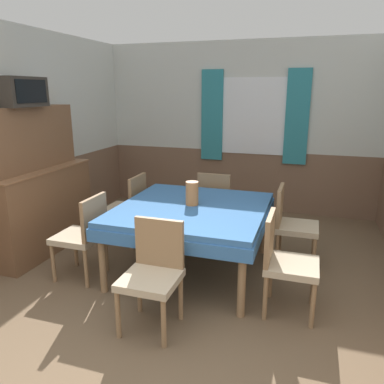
# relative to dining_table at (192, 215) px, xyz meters

# --- Properties ---
(wall_back) EXTENTS (4.63, 0.10, 2.60)m
(wall_back) POSITION_rel_dining_table_xyz_m (0.02, 2.34, 0.69)
(wall_back) COLOR silver
(wall_back) RESTS_ON ground_plane
(wall_left) EXTENTS (0.05, 4.69, 2.60)m
(wall_left) POSITION_rel_dining_table_xyz_m (-2.14, 0.17, 0.68)
(wall_left) COLOR silver
(wall_left) RESTS_ON ground_plane
(dining_table) EXTENTS (1.52, 1.57, 0.72)m
(dining_table) POSITION_rel_dining_table_xyz_m (0.00, 0.00, 0.00)
(dining_table) COLOR #386BA8
(dining_table) RESTS_ON ground_plane
(chair_head_window) EXTENTS (0.44, 0.44, 0.87)m
(chair_head_window) POSITION_rel_dining_table_xyz_m (0.00, 1.01, -0.14)
(chair_head_window) COLOR #93704C
(chair_head_window) RESTS_ON ground_plane
(chair_right_far) EXTENTS (0.44, 0.44, 0.87)m
(chair_right_far) POSITION_rel_dining_table_xyz_m (0.99, 0.49, -0.14)
(chair_right_far) COLOR #93704C
(chair_right_far) RESTS_ON ground_plane
(chair_right_near) EXTENTS (0.44, 0.44, 0.87)m
(chair_right_near) POSITION_rel_dining_table_xyz_m (0.99, -0.49, -0.14)
(chair_right_near) COLOR #93704C
(chair_right_near) RESTS_ON ground_plane
(chair_head_near) EXTENTS (0.44, 0.44, 0.87)m
(chair_head_near) POSITION_rel_dining_table_xyz_m (0.00, -1.01, -0.14)
(chair_head_near) COLOR #93704C
(chair_head_near) RESTS_ON ground_plane
(chair_left_near) EXTENTS (0.44, 0.44, 0.87)m
(chair_left_near) POSITION_rel_dining_table_xyz_m (-0.99, -0.49, -0.14)
(chair_left_near) COLOR #93704C
(chair_left_near) RESTS_ON ground_plane
(chair_left_far) EXTENTS (0.44, 0.44, 0.87)m
(chair_left_far) POSITION_rel_dining_table_xyz_m (-0.99, 0.49, -0.14)
(chair_left_far) COLOR #93704C
(chair_left_far) RESTS_ON ground_plane
(sideboard) EXTENTS (0.46, 1.45, 1.70)m
(sideboard) POSITION_rel_dining_table_xyz_m (-1.89, -0.03, 0.10)
(sideboard) COLOR brown
(sideboard) RESTS_ON ground_plane
(tv) EXTENTS (0.29, 0.55, 0.31)m
(tv) POSITION_rel_dining_table_xyz_m (-1.85, -0.17, 1.24)
(tv) COLOR #2D2823
(tv) RESTS_ON sideboard
(vase) EXTENTS (0.13, 0.13, 0.25)m
(vase) POSITION_rel_dining_table_xyz_m (-0.01, 0.05, 0.22)
(vase) COLOR #B26B38
(vase) RESTS_ON dining_table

